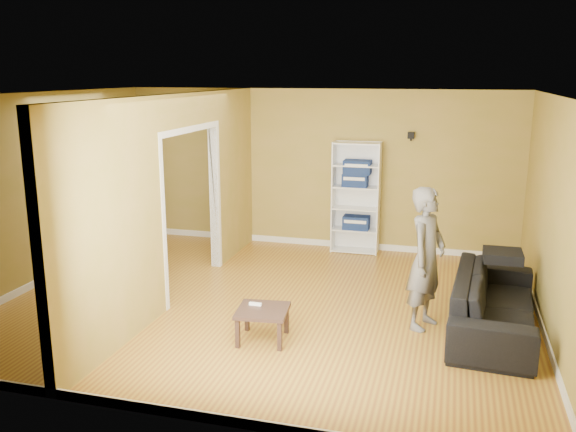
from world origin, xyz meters
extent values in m
plane|color=#AE8429|center=(0.00, 0.00, 0.00)|extent=(6.50, 6.50, 0.00)
plane|color=white|center=(0.00, 0.00, 2.60)|extent=(6.50, 6.50, 0.00)
plane|color=#A68842|center=(0.00, 2.75, 1.30)|extent=(6.50, 0.00, 6.50)
plane|color=#A68842|center=(0.00, -2.75, 1.30)|extent=(6.50, 0.00, 6.50)
plane|color=#A68842|center=(-3.25, 0.00, 1.30)|extent=(0.00, 5.50, 5.50)
plane|color=#A68842|center=(3.25, 0.00, 1.30)|extent=(0.00, 5.50, 5.50)
cube|color=black|center=(1.50, 2.69, 1.90)|extent=(0.10, 0.10, 0.10)
imported|color=black|center=(2.70, -0.12, 0.43)|extent=(2.30, 1.12, 0.85)
imported|color=slate|center=(1.93, -0.23, 0.96)|extent=(0.84, 0.75, 1.91)
cube|color=white|center=(0.32, 2.56, 0.89)|extent=(0.02, 0.33, 1.79)
cube|color=white|center=(1.05, 2.56, 0.89)|extent=(0.02, 0.33, 1.79)
cube|color=white|center=(0.69, 2.71, 0.89)|extent=(0.75, 0.02, 1.79)
cube|color=white|center=(0.69, 2.56, 0.02)|extent=(0.71, 0.33, 0.02)
cube|color=white|center=(0.69, 2.56, 0.37)|extent=(0.71, 0.33, 0.02)
cube|color=white|center=(0.69, 2.56, 0.72)|extent=(0.71, 0.33, 0.02)
cube|color=white|center=(0.69, 2.56, 1.07)|extent=(0.71, 0.33, 0.02)
cube|color=white|center=(0.69, 2.56, 1.42)|extent=(0.71, 0.33, 0.02)
cube|color=white|center=(0.69, 2.56, 1.77)|extent=(0.71, 0.33, 0.02)
cube|color=navy|center=(0.70, 2.56, 0.49)|extent=(0.42, 0.27, 0.21)
cube|color=navy|center=(0.67, 2.56, 1.18)|extent=(0.40, 0.26, 0.20)
cube|color=navy|center=(0.70, 2.56, 1.41)|extent=(0.43, 0.28, 0.22)
cube|color=#37271F|center=(0.26, -1.08, 0.34)|extent=(0.54, 0.54, 0.04)
cube|color=#37271F|center=(0.04, -1.30, 0.16)|extent=(0.05, 0.05, 0.32)
cube|color=#37271F|center=(0.49, -1.30, 0.16)|extent=(0.05, 0.05, 0.32)
cube|color=#37271F|center=(0.04, -0.85, 0.16)|extent=(0.05, 0.05, 0.32)
cube|color=#37271F|center=(0.49, -0.85, 0.16)|extent=(0.05, 0.05, 0.32)
cube|color=white|center=(0.15, -0.99, 0.38)|extent=(0.14, 0.04, 0.03)
cube|color=tan|center=(-2.60, 0.86, 0.68)|extent=(1.12, 0.75, 0.04)
cylinder|color=tan|center=(-3.11, 0.53, 0.33)|extent=(0.05, 0.05, 0.66)
cylinder|color=tan|center=(-2.08, 0.53, 0.33)|extent=(0.05, 0.05, 0.66)
cylinder|color=tan|center=(-3.11, 1.19, 0.33)|extent=(0.05, 0.05, 0.66)
cylinder|color=tan|center=(-2.08, 1.19, 0.33)|extent=(0.05, 0.05, 0.66)
camera|label=1|loc=(2.16, -6.96, 2.86)|focal=38.00mm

